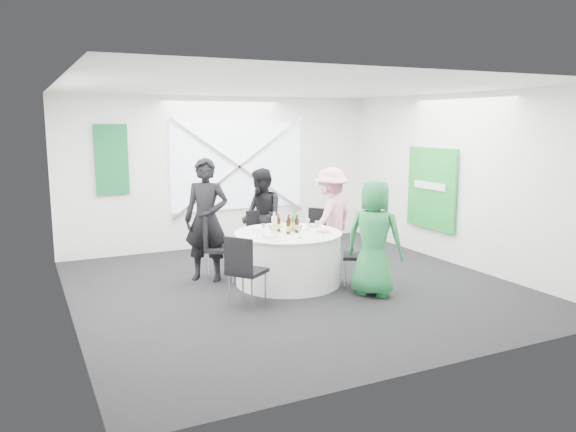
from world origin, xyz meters
name	(u,v)px	position (x,y,z in m)	size (l,w,h in m)	color
floor	(294,287)	(0.00, 0.00, 0.00)	(6.00, 6.00, 0.00)	black
ceiling	(294,87)	(0.00, 0.00, 2.80)	(6.00, 6.00, 0.00)	silver
wall_back	(223,172)	(0.00, 3.00, 1.40)	(6.00, 6.00, 0.00)	white
wall_front	(439,226)	(0.00, -3.00, 1.40)	(6.00, 6.00, 0.00)	white
wall_left	(64,204)	(-3.00, 0.00, 1.40)	(6.00, 6.00, 0.00)	white
wall_right	(459,180)	(3.00, 0.00, 1.40)	(6.00, 6.00, 0.00)	white
window_panel	(238,167)	(0.30, 2.96, 1.50)	(2.60, 0.03, 1.60)	silver
window_brace_a	(239,167)	(0.30, 2.92, 1.50)	(0.05, 0.05, 3.16)	silver
window_brace_b	(239,167)	(0.30, 2.92, 1.50)	(0.05, 0.05, 3.16)	silver
green_banner	(112,160)	(-2.00, 2.95, 1.70)	(0.55, 0.04, 1.20)	#136131
green_sign	(431,189)	(2.94, 0.60, 1.20)	(0.05, 1.20, 1.40)	green
banquet_table	(288,258)	(0.00, 0.20, 0.38)	(1.56, 1.56, 0.76)	silver
chair_back	(260,234)	(0.03, 1.31, 0.53)	(0.42, 0.43, 0.91)	black
chair_back_left	(217,242)	(-0.88, 0.80, 0.58)	(0.63, 0.62, 0.99)	black
chair_back_right	(317,232)	(0.93, 1.01, 0.54)	(0.59, 0.59, 0.92)	black
chair_front_right	(363,250)	(0.92, -0.39, 0.52)	(0.56, 0.56, 0.89)	black
chair_front_left	(243,266)	(-0.98, -0.53, 0.55)	(0.59, 0.59, 0.93)	black
person_man_back_left	(206,220)	(-1.00, 0.90, 0.91)	(0.67, 0.44, 1.82)	black
person_man_back	(262,217)	(0.09, 1.38, 0.80)	(0.78, 0.43, 1.60)	black
person_woman_pink	(331,217)	(1.08, 0.83, 0.80)	(1.04, 0.48, 1.61)	pink
person_woman_green	(374,238)	(0.81, -0.80, 0.80)	(0.78, 0.51, 1.59)	#238040
plate_back	(274,226)	(0.01, 0.71, 0.77)	(0.25, 0.25, 0.01)	white
plate_back_left	(252,232)	(-0.47, 0.41, 0.77)	(0.29, 0.29, 0.01)	white
plate_back_right	(313,226)	(0.52, 0.42, 0.78)	(0.28, 0.28, 0.04)	white
plate_front_right	(323,232)	(0.42, -0.07, 0.78)	(0.27, 0.27, 0.04)	white
plate_front_left	(276,239)	(-0.37, -0.20, 0.77)	(0.26, 0.26, 0.01)	white
napkin	(270,237)	(-0.43, -0.14, 0.80)	(0.17, 0.11, 0.05)	silver
beer_bottle_a	(278,225)	(-0.10, 0.31, 0.86)	(0.06, 0.06, 0.26)	#3A1D0A
beer_bottle_b	(289,225)	(0.05, 0.26, 0.86)	(0.06, 0.06, 0.26)	#3A1D0A
beer_bottle_c	(297,226)	(0.11, 0.12, 0.86)	(0.06, 0.06, 0.26)	#3A1D0A
beer_bottle_d	(288,227)	(-0.05, 0.08, 0.86)	(0.06, 0.06, 0.26)	#3A1D0A
green_water_bottle	(294,223)	(0.13, 0.27, 0.87)	(0.08, 0.08, 0.29)	green
clear_water_bottle	(274,225)	(-0.22, 0.19, 0.88)	(0.08, 0.08, 0.31)	silver
wine_glass_a	(275,220)	(-0.02, 0.59, 0.88)	(0.07, 0.07, 0.17)	white
wine_glass_b	(283,219)	(0.11, 0.59, 0.88)	(0.07, 0.07, 0.17)	white
wine_glass_c	(264,227)	(-0.42, 0.12, 0.88)	(0.07, 0.07, 0.17)	white
wine_glass_d	(308,222)	(0.34, 0.23, 0.88)	(0.07, 0.07, 0.17)	white
wine_glass_e	(317,224)	(0.36, -0.01, 0.88)	(0.07, 0.07, 0.17)	white
wine_glass_f	(300,229)	(-0.03, -0.22, 0.88)	(0.07, 0.07, 0.17)	white
wine_glass_g	(271,228)	(-0.36, 0.01, 0.88)	(0.07, 0.07, 0.17)	white
fork_a	(322,237)	(0.29, -0.30, 0.76)	(0.01, 0.15, 0.01)	silver
knife_a	(328,232)	(0.51, -0.06, 0.76)	(0.01, 0.15, 0.01)	silver
fork_b	(315,227)	(0.55, 0.38, 0.76)	(0.01, 0.15, 0.01)	silver
knife_b	(299,225)	(0.40, 0.62, 0.76)	(0.01, 0.15, 0.01)	silver
fork_c	(259,238)	(-0.54, 0.00, 0.76)	(0.01, 0.15, 0.01)	silver
knife_c	(282,240)	(-0.32, -0.28, 0.76)	(0.01, 0.15, 0.01)	silver
fork_d	(253,229)	(-0.37, 0.64, 0.76)	(0.01, 0.15, 0.01)	silver
knife_d	(249,234)	(-0.56, 0.31, 0.76)	(0.01, 0.15, 0.01)	silver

